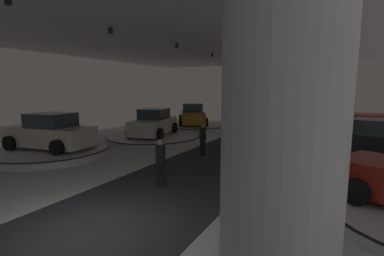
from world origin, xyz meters
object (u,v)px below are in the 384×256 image
(column_right, at_px, (282,126))
(display_platform_far_left, at_px, (154,137))
(display_platform_deep_right, at_px, (384,139))
(display_platform_far_right, at_px, (379,162))
(display_platform_mid_left, at_px, (51,152))
(display_car_mid_left, at_px, (50,133))
(display_car_far_left, at_px, (154,123))
(visitor_walking_far, at_px, (203,137))
(display_car_far_right, at_px, (380,142))
(display_platform_deep_left, at_px, (192,126))
(visitor_walking_near, at_px, (161,160))
(display_car_deep_left, at_px, (192,115))

(column_right, relative_size, display_platform_far_left, 0.91)
(display_platform_deep_right, xyz_separation_m, display_platform_far_right, (-0.81, -6.19, -0.06))
(column_right, relative_size, display_platform_mid_left, 1.01)
(display_platform_far_left, bearing_deg, display_platform_deep_right, 23.84)
(display_platform_deep_right, relative_size, display_car_mid_left, 1.28)
(display_car_far_left, bearing_deg, display_car_mid_left, -104.15)
(display_car_mid_left, relative_size, visitor_walking_far, 2.78)
(display_car_far_right, distance_m, display_platform_deep_left, 13.71)
(display_platform_far_right, bearing_deg, display_car_mid_left, -157.51)
(visitor_walking_far, bearing_deg, display_car_mid_left, -151.20)
(display_car_far_right, relative_size, visitor_walking_far, 2.82)
(display_platform_mid_left, xyz_separation_m, visitor_walking_near, (7.11, -0.98, 0.70))
(display_platform_mid_left, bearing_deg, visitor_walking_near, -7.82)
(display_platform_mid_left, relative_size, display_car_mid_left, 1.23)
(display_platform_deep_right, xyz_separation_m, display_car_far_right, (-0.84, -6.19, 0.80))
(display_car_far_left, distance_m, display_platform_mid_left, 6.43)
(display_platform_far_right, relative_size, display_platform_mid_left, 0.87)
(column_right, xyz_separation_m, visitor_walking_far, (-5.15, 8.23, -1.84))
(display_car_far_left, height_order, display_platform_deep_left, display_car_far_left)
(column_right, relative_size, display_platform_deep_left, 0.97)
(display_platform_deep_right, distance_m, visitor_walking_near, 14.93)
(display_platform_far_right, xyz_separation_m, display_platform_mid_left, (-13.81, -5.71, 0.08))
(display_platform_far_left, distance_m, display_car_mid_left, 6.42)
(display_platform_far_left, height_order, display_car_mid_left, display_car_mid_left)
(column_right, relative_size, display_car_mid_left, 1.24)
(visitor_walking_near, bearing_deg, display_car_mid_left, 172.11)
(display_platform_deep_right, bearing_deg, column_right, -100.37)
(display_car_far_left, relative_size, visitor_walking_near, 2.84)
(display_platform_deep_right, height_order, display_car_mid_left, display_car_mid_left)
(display_platform_deep_right, relative_size, display_car_far_right, 1.27)
(display_platform_far_left, relative_size, display_platform_deep_left, 1.07)
(display_platform_deep_right, height_order, display_platform_mid_left, display_platform_mid_left)
(display_platform_far_right, xyz_separation_m, visitor_walking_far, (-7.37, -2.18, 0.78))
(display_platform_far_right, relative_size, visitor_walking_near, 2.96)
(visitor_walking_near, bearing_deg, display_car_far_right, 45.10)
(display_platform_deep_right, height_order, display_platform_far_left, display_platform_deep_right)
(column_right, relative_size, display_car_deep_left, 1.22)
(display_car_mid_left, distance_m, visitor_walking_near, 7.15)
(display_platform_far_right, distance_m, display_car_deep_left, 13.77)
(display_car_far_right, bearing_deg, display_platform_deep_left, 154.03)
(display_platform_far_left, height_order, display_car_far_left, display_car_far_left)
(display_platform_deep_left, distance_m, visitor_walking_far, 9.60)
(display_platform_deep_left, bearing_deg, column_right, -58.37)
(display_platform_deep_left, bearing_deg, display_platform_far_right, -25.94)
(column_right, height_order, display_car_mid_left, column_right)
(display_car_far_right, relative_size, display_platform_mid_left, 0.83)
(display_platform_deep_right, distance_m, display_car_deep_left, 13.19)
(display_platform_far_left, distance_m, visitor_walking_far, 5.56)
(display_platform_far_left, distance_m, display_car_far_left, 0.87)
(display_car_far_left, distance_m, display_car_deep_left, 5.56)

